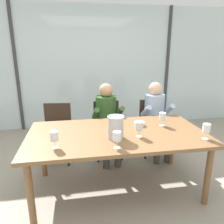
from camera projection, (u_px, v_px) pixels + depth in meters
name	position (u px, v px, depth m)	size (l,w,h in m)	color
ground	(106.00, 152.00, 3.70)	(14.00, 14.00, 0.00)	#9E9384
window_glass_panel	(96.00, 68.00, 4.69)	(7.28, 0.03, 2.60)	silver
window_mullion_left	(16.00, 70.00, 4.40)	(0.06, 0.06, 2.60)	#38383D
window_mullion_right	(167.00, 67.00, 4.93)	(0.06, 0.06, 2.60)	#38383D
hillside_vineyard	(87.00, 74.00, 8.45)	(13.28, 2.40, 1.50)	#568942
dining_table	(117.00, 138.00, 2.56)	(2.08, 1.11, 0.76)	brown
chair_near_curtain	(57.00, 127.00, 3.39)	(0.49, 0.49, 0.88)	#332319
chair_left_of_center	(107.00, 124.00, 3.54)	(0.44, 0.44, 0.88)	#332319
chair_center	(153.00, 122.00, 3.63)	(0.46, 0.46, 0.88)	#332319
person_olive_shirt	(107.00, 117.00, 3.34)	(0.48, 0.62, 1.20)	#2D5123
person_pale_blue_shirt	(156.00, 114.00, 3.47)	(0.47, 0.62, 1.20)	#9EB2D1
ice_bucket_primary	(116.00, 127.00, 2.34)	(0.19, 0.19, 0.25)	#B7B7BC
tasting_bowl	(139.00, 124.00, 2.75)	(0.14, 0.14, 0.05)	silver
wine_glass_by_left_taster	(206.00, 129.00, 2.32)	(0.08, 0.08, 0.17)	silver
wine_glass_near_bucket	(117.00, 137.00, 2.10)	(0.08, 0.08, 0.17)	silver
wine_glass_center_pour	(139.00, 127.00, 2.38)	(0.08, 0.08, 0.17)	silver
wine_glass_by_right_taster	(162.00, 117.00, 2.73)	(0.08, 0.08, 0.17)	silver
wine_glass_spare_empty	(54.00, 137.00, 2.11)	(0.08, 0.08, 0.17)	silver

